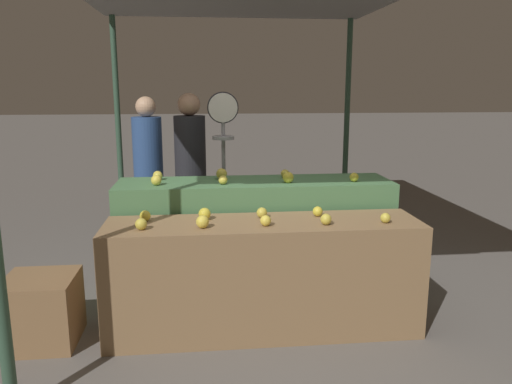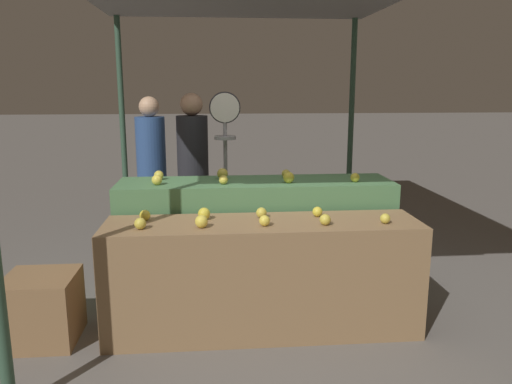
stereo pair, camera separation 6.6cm
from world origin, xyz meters
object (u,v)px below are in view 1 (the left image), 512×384
object	(u,v)px
person_vendor_at_scale	(191,164)
wooden_crate_side	(42,310)
produce_scale	(223,142)
person_customer_left	(148,161)

from	to	relation	value
person_vendor_at_scale	wooden_crate_side	xyz separation A→B (m)	(-0.99, -1.63, -0.74)
produce_scale	person_customer_left	bearing A→B (deg)	133.32
person_customer_left	person_vendor_at_scale	bearing A→B (deg)	137.84
produce_scale	wooden_crate_side	size ratio (longest dim) A/B	3.59
person_vendor_at_scale	person_customer_left	xyz separation A→B (m)	(-0.46, 0.48, -0.03)
produce_scale	wooden_crate_side	bearing A→B (deg)	-135.41
wooden_crate_side	person_vendor_at_scale	bearing A→B (deg)	58.80
person_vendor_at_scale	person_customer_left	size ratio (longest dim) A/B	1.02
person_vendor_at_scale	person_customer_left	world-z (taller)	person_vendor_at_scale
produce_scale	person_customer_left	world-z (taller)	produce_scale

